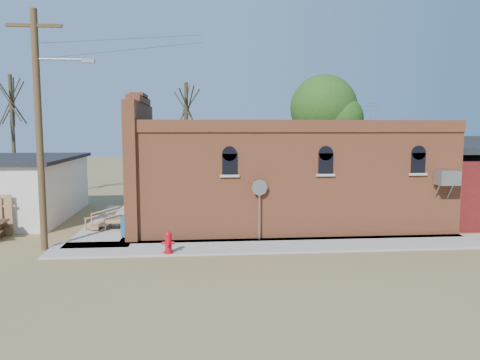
{
  "coord_description": "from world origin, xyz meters",
  "views": [
    {
      "loc": [
        -2.26,
        -16.99,
        4.7
      ],
      "look_at": [
        -0.45,
        3.26,
        2.4
      ],
      "focal_mm": 35.0,
      "sensor_mm": 36.0,
      "label": 1
    }
  ],
  "objects": [
    {
      "name": "ground",
      "position": [
        0.0,
        0.0,
        0.0
      ],
      "size": [
        120.0,
        120.0,
        0.0
      ],
      "primitive_type": "plane",
      "color": "brown",
      "rests_on": "ground"
    },
    {
      "name": "sidewalk_south",
      "position": [
        1.5,
        0.9,
        0.04
      ],
      "size": [
        19.0,
        2.2,
        0.08
      ],
      "primitive_type": "cube",
      "color": "#9E9991",
      "rests_on": "ground"
    },
    {
      "name": "sidewalk_west",
      "position": [
        -6.3,
        6.0,
        0.04
      ],
      "size": [
        2.6,
        10.0,
        0.08
      ],
      "primitive_type": "cube",
      "color": "#9E9991",
      "rests_on": "ground"
    },
    {
      "name": "brick_bar",
      "position": [
        1.64,
        5.49,
        2.34
      ],
      "size": [
        16.4,
        7.97,
        6.3
      ],
      "color": "#BC5F39",
      "rests_on": "ground"
    },
    {
      "name": "red_shed",
      "position": [
        11.5,
        5.5,
        2.27
      ],
      "size": [
        5.4,
        6.4,
        4.3
      ],
      "color": "#54150E",
      "rests_on": "ground"
    },
    {
      "name": "utility_pole",
      "position": [
        -8.14,
        1.2,
        4.77
      ],
      "size": [
        3.12,
        0.26,
        9.0
      ],
      "color": "#43321B",
      "rests_on": "ground"
    },
    {
      "name": "tree_bare_near",
      "position": [
        -3.0,
        13.0,
        5.96
      ],
      "size": [
        2.8,
        2.8,
        7.65
      ],
      "color": "#4D422C",
      "rests_on": "ground"
    },
    {
      "name": "tree_bare_far",
      "position": [
        -14.0,
        14.0,
        6.36
      ],
      "size": [
        2.8,
        2.8,
        8.16
      ],
      "color": "#4D422C",
      "rests_on": "ground"
    },
    {
      "name": "tree_leafy",
      "position": [
        6.0,
        13.5,
        5.93
      ],
      "size": [
        4.4,
        4.4,
        8.15
      ],
      "color": "#4D422C",
      "rests_on": "ground"
    },
    {
      "name": "fire_hydrant",
      "position": [
        -3.39,
        -0.0,
        0.48
      ],
      "size": [
        0.46,
        0.42,
        0.82
      ],
      "rotation": [
        0.0,
        0.0,
        -0.1
      ],
      "color": "red",
      "rests_on": "sidewalk_south"
    },
    {
      "name": "stop_sign",
      "position": [
        0.21,
        1.8,
        2.01
      ],
      "size": [
        0.68,
        0.12,
        2.51
      ],
      "rotation": [
        0.0,
        0.0,
        -0.32
      ],
      "color": "gray",
      "rests_on": "sidewalk_south"
    },
    {
      "name": "trash_barrel",
      "position": [
        -5.3,
        2.89,
        0.52
      ],
      "size": [
        0.7,
        0.7,
        0.88
      ],
      "primitive_type": "cylinder",
      "rotation": [
        0.0,
        0.0,
        0.28
      ],
      "color": "#19517E",
      "rests_on": "sidewalk_west"
    }
  ]
}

